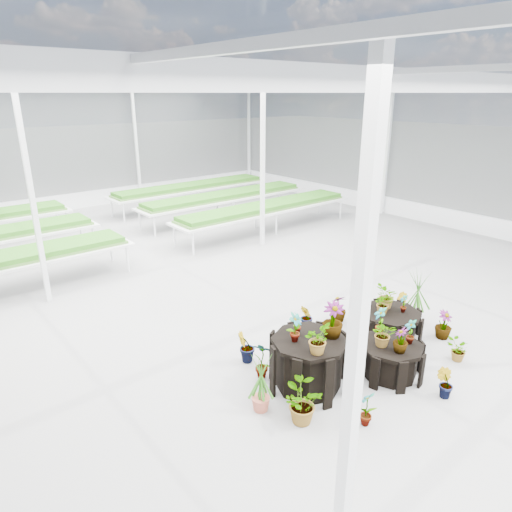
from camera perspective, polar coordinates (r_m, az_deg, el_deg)
ground_plane at (r=8.79m, az=2.86°, el=-8.84°), size 24.00×24.00×0.00m
greenhouse_shell at (r=7.96m, az=3.13°, el=5.54°), size 18.00×24.00×4.50m
steel_frame at (r=7.96m, az=3.13°, el=5.54°), size 18.00×24.00×4.50m
nursery_benches at (r=14.39m, az=-16.88°, el=3.65°), size 16.00×7.00×0.84m
plinth_tall at (r=7.03m, az=6.59°, el=-13.13°), size 1.47×1.47×0.80m
plinth_mid at (r=7.61m, az=16.35°, el=-12.26°), size 1.19×1.19×0.54m
plinth_low at (r=8.68m, az=16.31°, el=-8.18°), size 1.38×1.38×0.50m
nursery_plants at (r=7.61m, az=12.11°, el=-9.67°), size 4.42×3.00×1.34m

